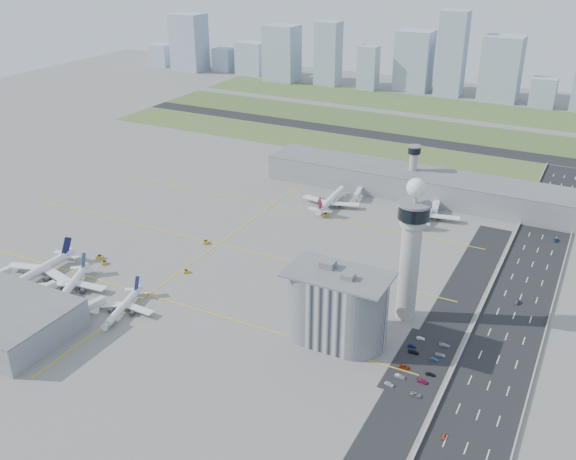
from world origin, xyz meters
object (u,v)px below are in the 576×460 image
at_px(car_hw_4, 545,197).
at_px(car_lot_11, 445,345).
at_px(car_lot_6, 416,395).
at_px(jet_bridge_near_1, 29,298).
at_px(car_lot_8, 430,374).
at_px(jet_bridge_far_0, 360,191).
at_px(airplane_near_b, 70,281).
at_px(airplane_near_a, 37,266).
at_px(tug_3, 206,242).
at_px(jet_bridge_near_2, 78,315).
at_px(tug_4, 325,214).
at_px(tug_5, 409,220).
at_px(car_lot_3, 414,352).
at_px(airplane_far_a, 331,196).
at_px(car_lot_10, 440,355).
at_px(airplane_far_b, 429,207).
at_px(airplane_near_c, 122,303).
at_px(car_lot_9, 434,360).
at_px(secondary_tower, 413,166).
at_px(car_lot_5, 421,338).
at_px(tug_2, 186,271).
at_px(car_hw_1, 517,302).
at_px(car_hw_2, 556,240).
at_px(jet_bridge_far_1, 437,205).
at_px(car_lot_4, 412,346).
at_px(control_tower, 411,244).
at_px(car_hw_0, 443,436).
at_px(car_lot_2, 404,367).
at_px(car_lot_7, 422,381).
at_px(tug_0, 104,262).
at_px(car_lot_1, 400,376).
at_px(tug_1, 100,257).

bearing_deg(car_hw_4, car_lot_11, -103.02).
distance_m(car_lot_6, car_hw_4, 223.55).
relative_size(jet_bridge_near_1, car_lot_8, 3.87).
bearing_deg(jet_bridge_far_0, airplane_near_b, -33.25).
height_order(airplane_near_a, tug_3, airplane_near_a).
distance_m(car_lot_6, car_lot_8, 14.13).
height_order(jet_bridge_near_2, tug_4, jet_bridge_near_2).
distance_m(tug_5, car_lot_3, 130.80).
relative_size(airplane_far_a, car_lot_10, 10.63).
distance_m(airplane_far_b, car_lot_6, 165.66).
relative_size(airplane_near_c, car_lot_6, 8.48).
bearing_deg(airplane_near_a, jet_bridge_near_1, 35.84).
height_order(airplane_far_a, car_lot_9, airplane_far_a).
distance_m(secondary_tower, car_lot_5, 166.57).
distance_m(tug_2, car_hw_4, 235.30).
height_order(car_lot_3, car_lot_10, car_lot_3).
bearing_deg(car_hw_1, airplane_near_a, -156.77).
relative_size(car_lot_5, car_hw_2, 0.78).
bearing_deg(jet_bridge_far_1, tug_4, -64.03).
bearing_deg(airplane_near_c, car_lot_4, 92.04).
relative_size(airplane_near_a, tug_4, 14.11).
bearing_deg(control_tower, car_hw_0, -62.20).
bearing_deg(car_lot_11, jet_bridge_near_2, 105.42).
distance_m(tug_5, car_hw_2, 80.36).
bearing_deg(car_hw_4, car_lot_2, -105.35).
xyz_separation_m(jet_bridge_near_1, car_hw_1, (197.49, 102.39, -2.20)).
relative_size(control_tower, jet_bridge_far_1, 4.61).
bearing_deg(car_lot_3, car_lot_5, -1.35).
distance_m(car_lot_8, car_hw_2, 148.63).
bearing_deg(tug_3, car_hw_2, 175.36).
bearing_deg(car_lot_7, car_hw_1, -7.79).
relative_size(airplane_near_a, car_lot_8, 12.70).
xyz_separation_m(car_lot_4, car_lot_6, (10.48, -28.47, -0.02)).
bearing_deg(control_tower, jet_bridge_near_1, -156.00).
xyz_separation_m(jet_bridge_far_0, car_lot_9, (90.58, -150.37, -2.25)).
bearing_deg(jet_bridge_far_0, car_lot_8, 19.87).
distance_m(airplane_near_c, car_lot_10, 138.23).
bearing_deg(airplane_near_c, car_lot_8, 84.81).
height_order(jet_bridge_near_2, car_lot_7, jet_bridge_near_2).
relative_size(jet_bridge_far_0, tug_0, 4.47).
distance_m(jet_bridge_near_2, car_lot_3, 143.74).
xyz_separation_m(jet_bridge_near_1, car_lot_4, (165.08, 47.36, -2.26)).
bearing_deg(airplane_near_c, car_lot_5, 94.82).
xyz_separation_m(car_lot_10, car_hw_1, (20.50, 55.52, 0.08)).
distance_m(car_lot_1, car_lot_6, 11.46).
bearing_deg(tug_1, jet_bridge_near_2, 13.44).
bearing_deg(airplane_near_b, car_lot_5, 80.90).
height_order(jet_bridge_near_2, tug_0, jet_bridge_near_2).
height_order(jet_bridge_near_1, car_lot_9, jet_bridge_near_1).
height_order(secondary_tower, car_lot_8, secondary_tower).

